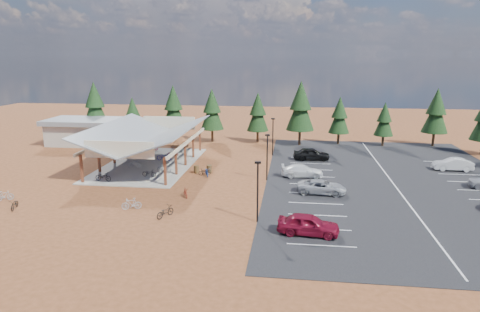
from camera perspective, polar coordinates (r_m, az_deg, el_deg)
ground at (r=45.70m, az=-2.86°, el=-3.74°), size 140.00×140.00×0.00m
asphalt_lot at (r=49.10m, az=19.61°, el=-3.28°), size 27.00×44.00×0.04m
concrete_pad at (r=54.71m, az=-11.94°, el=-1.08°), size 10.60×18.60×0.10m
bike_pavilion at (r=53.91m, az=-12.13°, el=2.80°), size 11.65×19.40×4.97m
outbuilding at (r=69.69m, az=-20.02°, el=3.15°), size 11.00×7.00×3.90m
lamp_post_0 at (r=34.72m, az=2.37°, el=-4.19°), size 0.50×0.25×5.14m
lamp_post_1 at (r=46.27m, az=3.64°, el=0.28°), size 0.50×0.25×5.14m
lamp_post_2 at (r=58.01m, az=4.40°, el=2.95°), size 0.50×0.25×5.14m
trash_bin_0 at (r=49.94m, az=-5.83°, el=-1.77°), size 0.60×0.60×0.90m
trash_bin_1 at (r=50.03m, az=-4.12°, el=-1.71°), size 0.60×0.60×0.90m
pine_0 at (r=73.13m, az=-18.79°, el=6.57°), size 3.98×3.98×9.27m
pine_1 at (r=69.95m, az=-14.10°, el=5.41°), size 2.97×2.97×6.93m
pine_2 at (r=69.04m, az=-8.87°, el=6.51°), size 3.77×3.77×8.78m
pine_3 at (r=66.87m, az=-3.76°, el=6.20°), size 3.59×3.59×8.36m
pine_4 at (r=66.24m, az=2.39°, el=5.86°), size 3.36×3.36×7.83m
pine_5 at (r=64.69m, az=8.08°, el=6.60°), size 4.18×4.18×9.73m
pine_6 at (r=66.74m, az=13.12°, el=5.31°), size 3.15×3.15×7.33m
pine_7 at (r=67.37m, az=18.69°, el=4.65°), size 2.84×2.84×6.61m
pine_8 at (r=69.66m, az=24.69°, el=5.47°), size 3.74×3.74×8.70m
bike_0 at (r=48.54m, az=-17.78°, el=-2.63°), size 1.93×0.90×0.98m
bike_1 at (r=53.20m, az=-13.91°, el=-1.03°), size 1.58×0.65×0.92m
bike_2 at (r=57.06m, az=-12.25°, el=-0.01°), size 1.66×0.69×0.85m
bike_3 at (r=62.40m, az=-11.56°, el=1.28°), size 1.89×1.03×1.09m
bike_4 at (r=48.93m, az=-12.04°, el=-2.22°), size 1.70×0.78×0.86m
bike_5 at (r=50.12m, az=-10.09°, el=-1.61°), size 1.93×0.98×1.11m
bike_6 at (r=55.99m, az=-10.10°, el=-0.09°), size 1.92×0.73×0.99m
bike_7 at (r=57.96m, az=-8.93°, el=0.36°), size 1.51×0.58×0.89m
bike_8 at (r=43.29m, az=-27.85°, el=-5.70°), size 1.05×1.80×0.90m
bike_9 at (r=46.12m, az=-28.91°, el=-4.67°), size 1.53×1.34×0.96m
bike_11 at (r=41.72m, az=-7.27°, el=-4.84°), size 1.07×1.65×0.96m
bike_12 at (r=37.00m, az=-9.96°, el=-7.32°), size 1.50×1.99×1.00m
bike_13 at (r=39.40m, az=-14.27°, el=-6.19°), size 1.82×1.06×1.05m
bike_14 at (r=48.63m, az=-4.44°, el=-2.09°), size 1.24×2.02×1.00m
bike_16 at (r=49.07m, az=-4.69°, el=-2.08°), size 1.58×1.19×0.79m
car_0 at (r=33.40m, az=9.10°, el=-8.98°), size 4.87×2.38×1.60m
car_2 at (r=43.08m, az=10.85°, el=-4.07°), size 4.94×2.52×1.33m
car_3 at (r=48.52m, az=8.30°, el=-1.97°), size 4.80×2.28×1.35m
car_4 at (r=56.44m, az=9.50°, el=0.29°), size 4.77×2.17×1.59m
car_9 at (r=56.57m, az=26.49°, el=-0.99°), size 4.50×1.67×1.47m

